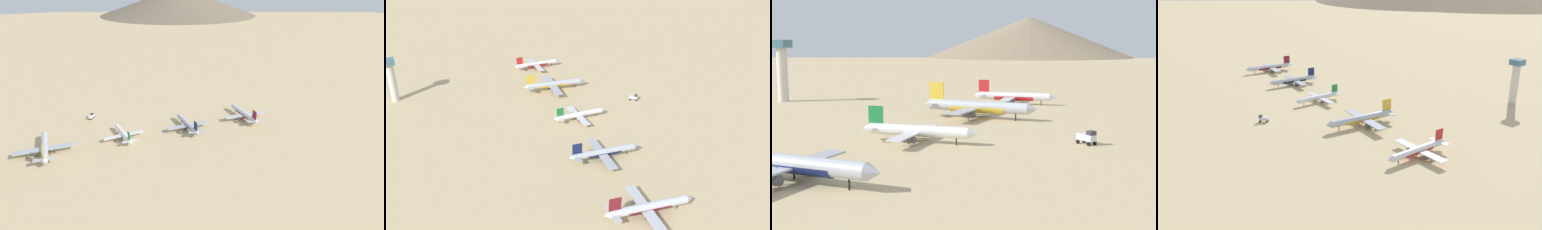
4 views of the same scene
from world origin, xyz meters
The scene contains 7 objects.
ground_plane centered at (0.00, 0.00, 0.00)m, with size 1800.00×1800.00×0.00m, color tan.
parked_jet_0 centered at (-11.21, -92.29, 3.87)m, with size 40.29×32.87×11.62m.
parked_jet_1 centered at (-7.51, -45.56, 3.68)m, with size 38.33×31.21×11.05m.
parked_jet_2 centered at (-0.38, -0.52, 3.27)m, with size 33.57×27.17×9.71m.
parked_jet_3 centered at (2.72, 48.54, 4.23)m, with size 44.05×35.91×12.70m.
service_truck centered at (44.09, 10.61, 2.08)m, with size 5.56×5.31×3.90m.
desert_hill_0 centered at (662.45, -369.98, 35.18)m, with size 418.84×418.84×70.37m, color #70604C.
Camera 1 is at (-203.40, 57.06, 102.46)m, focal length 31.82 mm.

